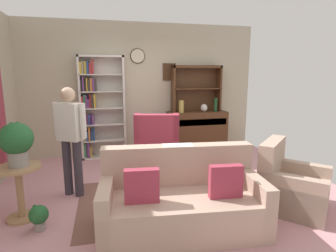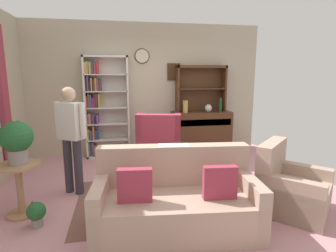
# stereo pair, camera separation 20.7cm
# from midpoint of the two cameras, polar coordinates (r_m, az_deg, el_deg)

# --- Properties ---
(ground_plane) EXTENTS (5.40, 4.60, 0.02)m
(ground_plane) POSITION_cam_midpoint_polar(r_m,az_deg,el_deg) (4.26, -2.13, -13.36)
(ground_plane) COLOR #C68C93
(wall_back) EXTENTS (5.00, 0.09, 2.80)m
(wall_back) POSITION_cam_midpoint_polar(r_m,az_deg,el_deg) (6.00, -6.25, 7.61)
(wall_back) COLOR #BCB299
(wall_back) RESTS_ON ground_plane
(area_rug) EXTENTS (2.89, 1.66, 0.01)m
(area_rug) POSITION_cam_midpoint_polar(r_m,az_deg,el_deg) (4.03, 1.62, -14.61)
(area_rug) COLOR brown
(area_rug) RESTS_ON ground_plane
(bookshelf) EXTENTS (0.90, 0.30, 2.10)m
(bookshelf) POSITION_cam_midpoint_polar(r_m,az_deg,el_deg) (5.80, -15.32, 3.87)
(bookshelf) COLOR silver
(bookshelf) RESTS_ON ground_plane
(sideboard) EXTENTS (1.30, 0.45, 0.92)m
(sideboard) POSITION_cam_midpoint_polar(r_m,az_deg,el_deg) (6.11, 5.09, -0.79)
(sideboard) COLOR #4C2D19
(sideboard) RESTS_ON ground_plane
(sideboard_hutch) EXTENTS (1.10, 0.26, 1.00)m
(sideboard_hutch) POSITION_cam_midpoint_polar(r_m,az_deg,el_deg) (6.09, 4.93, 9.14)
(sideboard_hutch) COLOR #4C2D19
(sideboard_hutch) RESTS_ON sideboard
(vase_tall) EXTENTS (0.11, 0.11, 0.26)m
(vase_tall) POSITION_cam_midpoint_polar(r_m,az_deg,el_deg) (5.83, 1.79, 4.09)
(vase_tall) COLOR tan
(vase_tall) RESTS_ON sideboard
(vase_round) EXTENTS (0.15, 0.15, 0.17)m
(vase_round) POSITION_cam_midpoint_polar(r_m,az_deg,el_deg) (6.01, 6.55, 3.78)
(vase_round) COLOR beige
(vase_round) RESTS_ON sideboard
(bottle_wine) EXTENTS (0.07, 0.07, 0.30)m
(bottle_wine) POSITION_cam_midpoint_polar(r_m,az_deg,el_deg) (6.07, 8.95, 4.42)
(bottle_wine) COLOR #194223
(bottle_wine) RESTS_ON sideboard
(couch_floral) EXTENTS (1.88, 1.03, 0.90)m
(couch_floral) POSITION_cam_midpoint_polar(r_m,az_deg,el_deg) (3.20, 0.90, -15.53)
(couch_floral) COLOR tan
(couch_floral) RESTS_ON ground_plane
(armchair_floral) EXTENTS (1.08, 1.08, 0.88)m
(armchair_floral) POSITION_cam_midpoint_polar(r_m,az_deg,el_deg) (3.92, 22.86, -11.70)
(armchair_floral) COLOR tan
(armchair_floral) RESTS_ON ground_plane
(wingback_chair) EXTENTS (0.94, 0.96, 1.05)m
(wingback_chair) POSITION_cam_midpoint_polar(r_m,az_deg,el_deg) (5.04, -3.45, -4.73)
(wingback_chair) COLOR #A33347
(wingback_chair) RESTS_ON ground_plane
(plant_stand) EXTENTS (0.52, 0.52, 0.66)m
(plant_stand) POSITION_cam_midpoint_polar(r_m,az_deg,el_deg) (3.83, -30.05, -10.96)
(plant_stand) COLOR #A87F56
(plant_stand) RESTS_ON ground_plane
(potted_plant_large) EXTENTS (0.38, 0.38, 0.52)m
(potted_plant_large) POSITION_cam_midpoint_polar(r_m,az_deg,el_deg) (3.69, -30.58, -2.71)
(potted_plant_large) COLOR gray
(potted_plant_large) RESTS_ON plant_stand
(potted_plant_small) EXTENTS (0.21, 0.21, 0.29)m
(potted_plant_small) POSITION_cam_midpoint_polar(r_m,az_deg,el_deg) (3.57, -27.06, -16.44)
(potted_plant_small) COLOR gray
(potted_plant_small) RESTS_ON ground_plane
(person_reading) EXTENTS (0.48, 0.35, 1.56)m
(person_reading) POSITION_cam_midpoint_polar(r_m,az_deg,el_deg) (4.09, -21.11, -1.58)
(person_reading) COLOR #38333D
(person_reading) RESTS_ON ground_plane
(coffee_table) EXTENTS (0.80, 0.50, 0.42)m
(coffee_table) POSITION_cam_midpoint_polar(r_m,az_deg,el_deg) (3.96, 1.02, -9.59)
(coffee_table) COLOR #4C2D19
(coffee_table) RESTS_ON ground_plane
(book_stack) EXTENTS (0.19, 0.16, 0.05)m
(book_stack) POSITION_cam_midpoint_polar(r_m,az_deg,el_deg) (3.94, 2.84, -8.28)
(book_stack) COLOR #3F3833
(book_stack) RESTS_ON coffee_table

